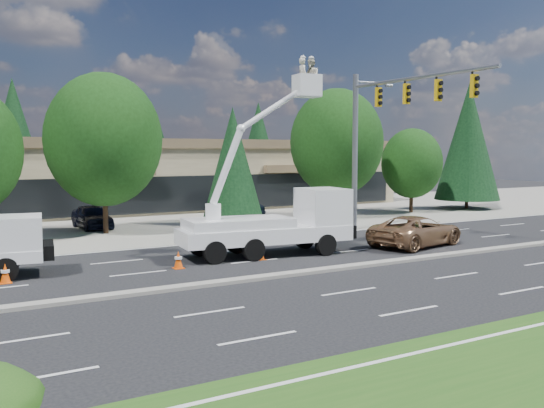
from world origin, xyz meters
TOP-DOWN VIEW (x-y plane):
  - ground at (0.00, 0.00)m, footprint 140.00×140.00m
  - concrete_apron at (0.00, 20.00)m, footprint 140.00×22.00m
  - road_median at (0.00, 0.00)m, footprint 120.00×0.55m
  - strip_mall at (0.00, 29.97)m, footprint 50.40×15.40m
  - tree_front_d at (-3.00, 15.00)m, footprint 6.43×6.43m
  - tree_front_e at (5.00, 15.00)m, footprint 3.72×3.72m
  - tree_front_f at (13.00, 15.00)m, footprint 6.41×6.41m
  - tree_front_g at (20.00, 15.00)m, footprint 4.54×4.54m
  - tree_front_h at (26.00, 15.00)m, footprint 5.10×5.10m
  - tree_back_b at (-4.00, 42.00)m, footprint 5.75×5.75m
  - tree_back_c at (10.00, 42.00)m, footprint 4.15×4.15m
  - tree_back_d at (22.00, 42.00)m, footprint 5.16×5.16m
  - signal_mast at (10.03, 7.04)m, footprint 2.76×10.16m
  - bucket_truck at (1.76, 4.11)m, footprint 7.85×3.25m
  - traffic_cone_a at (-9.53, 3.97)m, footprint 0.40×0.40m
  - traffic_cone_b at (-3.33, 3.37)m, footprint 0.40×0.40m
  - traffic_cone_c at (0.37, 3.36)m, footprint 0.40×0.40m
  - traffic_cone_d at (8.96, 3.81)m, footprint 0.40×0.40m
  - minivan at (8.76, 2.80)m, footprint 5.72×3.51m
  - parked_car_west at (-3.10, 17.62)m, footprint 1.82×4.24m
  - parked_car_east at (7.57, 19.00)m, footprint 1.77×4.43m

SIDE VIEW (x-z plane):
  - ground at x=0.00m, z-range 0.00..0.00m
  - concrete_apron at x=0.00m, z-range 0.00..0.01m
  - road_median at x=0.00m, z-range 0.00..0.12m
  - traffic_cone_a at x=-9.53m, z-range -0.01..0.69m
  - traffic_cone_b at x=-3.33m, z-range -0.01..0.69m
  - traffic_cone_c at x=0.37m, z-range -0.01..0.69m
  - traffic_cone_d at x=8.96m, z-range -0.01..0.69m
  - parked_car_west at x=-3.10m, z-range 0.00..1.43m
  - parked_car_east at x=7.57m, z-range 0.00..1.43m
  - minivan at x=8.76m, z-range 0.00..1.48m
  - bucket_truck at x=1.76m, z-range -2.53..6.27m
  - strip_mall at x=0.00m, z-range 0.08..5.58m
  - tree_front_g at x=20.00m, z-range 0.54..6.84m
  - tree_front_e at x=5.00m, z-range 0.27..7.59m
  - tree_back_c at x=10.00m, z-range 0.30..8.48m
  - tree_front_f at x=13.00m, z-range 0.76..9.65m
  - tree_front_d at x=-3.00m, z-range 0.76..9.69m
  - tree_front_h at x=26.00m, z-range 0.37..10.41m
  - tree_back_d at x=22.00m, z-range 0.37..10.55m
  - signal_mast at x=10.03m, z-range 1.56..10.56m
  - tree_back_b at x=-4.00m, z-range 0.41..11.74m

